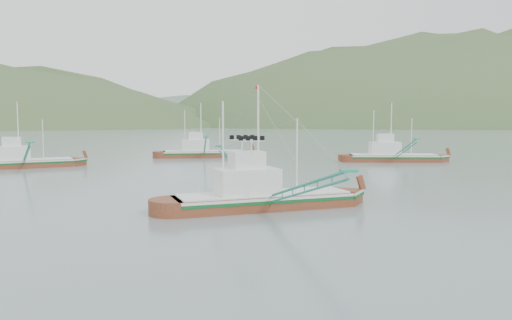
{
  "coord_description": "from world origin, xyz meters",
  "views": [
    {
      "loc": [
        -3.28,
        -37.72,
        6.86
      ],
      "look_at": [
        0.0,
        6.0,
        3.2
      ],
      "focal_mm": 35.0,
      "sensor_mm": 36.0,
      "label": 1
    }
  ],
  "objects": [
    {
      "name": "main_boat",
      "position": [
        -0.0,
        -0.22,
        1.92
      ],
      "size": [
        14.25,
        24.42,
        10.1
      ],
      "rotation": [
        0.0,
        0.0,
        0.27
      ],
      "color": "maroon",
      "rests_on": "ground"
    },
    {
      "name": "bg_boat_right",
      "position": [
        24.24,
        39.43,
        1.48
      ],
      "size": [
        14.16,
        25.01,
        10.15
      ],
      "rotation": [
        0.0,
        0.0,
        -0.11
      ],
      "color": "maroon",
      "rests_on": "ground"
    },
    {
      "name": "ridge_distant",
      "position": [
        30.0,
        560.0,
        0.0
      ],
      "size": [
        960.0,
        400.0,
        240.0
      ],
      "primitive_type": "ellipsoid",
      "color": "slate",
      "rests_on": "ground"
    },
    {
      "name": "headland_right",
      "position": [
        240.0,
        430.0,
        0.0
      ],
      "size": [
        684.0,
        432.0,
        306.0
      ],
      "primitive_type": "ellipsoid",
      "color": "#3C542B",
      "rests_on": "ground"
    },
    {
      "name": "bg_boat_left",
      "position": [
        -30.65,
        33.72,
        2.02
      ],
      "size": [
        13.8,
        23.14,
        9.89
      ],
      "rotation": [
        0.0,
        0.0,
        0.43
      ],
      "color": "maroon",
      "rests_on": "ground"
    },
    {
      "name": "ground",
      "position": [
        0.0,
        0.0,
        0.0
      ],
      "size": [
        1200.0,
        1200.0,
        0.0
      ],
      "primitive_type": "plane",
      "color": "slate",
      "rests_on": "ground"
    },
    {
      "name": "bg_boat_far",
      "position": [
        -6.12,
        50.49,
        1.41
      ],
      "size": [
        14.25,
        25.46,
        10.31
      ],
      "rotation": [
        0.0,
        0.0,
        0.06
      ],
      "color": "maroon",
      "rests_on": "ground"
    }
  ]
}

